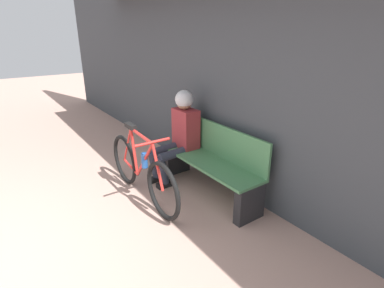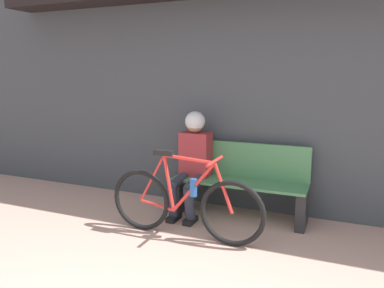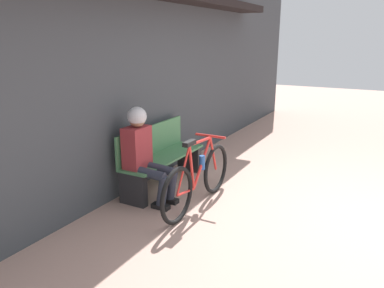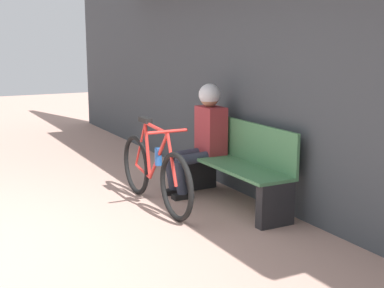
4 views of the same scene
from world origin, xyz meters
The scene contains 5 objects.
ground_plane centered at (0.00, 0.00, 0.00)m, with size 24.00×24.00×0.00m, color tan.
storefront_wall centered at (0.00, 3.02, 1.66)m, with size 12.00×0.56×3.20m.
park_bench_near centered at (-0.15, 2.72, 0.38)m, with size 1.48×0.42×0.83m.
bicycle centered at (-0.50, 1.96, 0.35)m, with size 1.61×0.40×0.86m.
person_seated centered at (-0.68, 2.61, 0.67)m, with size 0.34×0.62×1.18m.
Camera 3 is at (-4.17, 0.02, 1.95)m, focal length 35.00 mm.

